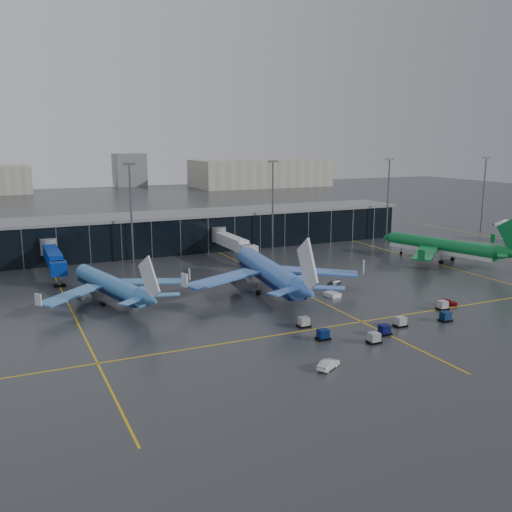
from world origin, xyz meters
name	(u,v)px	position (x,y,z in m)	size (l,w,h in m)	color
ground	(272,306)	(0.00, 0.00, 0.00)	(600.00, 600.00, 0.00)	#282B2D
terminal_pier	(175,232)	(0.00, 62.00, 5.42)	(142.00, 17.00, 10.70)	black
jet_bridges	(53,257)	(-35.00, 42.99, 4.55)	(94.00, 27.50, 7.20)	#595B60
flood_masts	(206,206)	(5.00, 50.00, 13.81)	(203.00, 0.50, 25.50)	#595B60
distant_hangars	(155,175)	(49.94, 270.08, 8.79)	(260.00, 71.00, 22.00)	#B2AD99
taxi_lines	(292,288)	(10.00, 10.61, 0.01)	(220.00, 120.00, 0.02)	gold
airliner_arkefly	(109,274)	(-27.23, 15.97, 5.56)	(31.78, 36.19, 11.12)	#3B7FC3
airliner_klm_near	(269,259)	(4.33, 10.13, 6.89)	(39.39, 44.86, 13.79)	#3E71CD
airliner_aer_lingus	(441,237)	(58.30, 18.61, 6.31)	(36.06, 41.07, 12.62)	#0D7031
baggage_carts	(384,324)	(11.29, -19.49, 0.76)	(31.00, 12.90, 1.70)	black
mobile_airstair	(332,293)	(14.22, 1.23, 0.77)	(2.62, 3.47, 3.45)	white
service_van_red	(447,302)	(30.69, -13.51, 0.65)	(1.54, 3.82, 1.30)	#99100B
service_van_white	(328,364)	(-6.39, -30.38, 0.68)	(1.45, 4.15, 1.37)	silver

